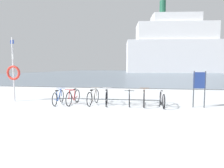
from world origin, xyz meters
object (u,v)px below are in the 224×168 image
(bicycle_1, at_px, (73,97))
(rescue_post, at_px, (13,71))
(bicycle_3, at_px, (107,97))
(bicycle_2, at_px, (93,97))
(ferry_ship, at_px, (176,49))
(info_sign, at_px, (199,83))
(bicycle_4, at_px, (129,98))
(bicycle_6, at_px, (162,99))
(bicycle_0, at_px, (58,97))
(bicycle_5, at_px, (144,98))

(bicycle_1, bearing_deg, rescue_post, 174.79)
(bicycle_1, distance_m, bicycle_3, 1.72)
(bicycle_2, relative_size, ferry_ship, 0.05)
(bicycle_3, xyz_separation_m, info_sign, (4.36, 0.06, 0.75))
(bicycle_4, distance_m, bicycle_6, 1.59)
(bicycle_6, bearing_deg, bicycle_1, -178.45)
(bicycle_2, height_order, rescue_post, rescue_post)
(ferry_ship, bearing_deg, bicycle_1, -103.37)
(bicycle_0, xyz_separation_m, rescue_post, (-2.77, 0.40, 1.29))
(bicycle_2, distance_m, bicycle_6, 3.40)
(bicycle_0, relative_size, bicycle_1, 0.97)
(bicycle_0, distance_m, bicycle_3, 2.49)
(info_sign, height_order, ferry_ship, ferry_ship)
(bicycle_5, height_order, ferry_ship, ferry_ship)
(bicycle_3, height_order, bicycle_4, bicycle_3)
(bicycle_6, distance_m, info_sign, 1.83)
(bicycle_3, relative_size, bicycle_4, 1.02)
(bicycle_2, height_order, info_sign, info_sign)
(bicycle_3, xyz_separation_m, bicycle_6, (2.70, 0.01, -0.02))
(bicycle_3, relative_size, bicycle_5, 0.93)
(bicycle_5, bearing_deg, bicycle_4, -177.95)
(bicycle_2, bearing_deg, bicycle_6, 0.08)
(bicycle_4, distance_m, info_sign, 3.34)
(bicycle_4, xyz_separation_m, bicycle_5, (0.72, 0.03, 0.02))
(bicycle_0, bearing_deg, bicycle_1, 5.51)
(bicycle_2, relative_size, rescue_post, 0.51)
(bicycle_5, distance_m, rescue_post, 7.21)
(bicycle_4, relative_size, bicycle_6, 0.96)
(bicycle_1, distance_m, rescue_post, 3.78)
(bicycle_1, bearing_deg, bicycle_0, -174.49)
(bicycle_3, bearing_deg, bicycle_2, 179.25)
(info_sign, bearing_deg, bicycle_3, -179.26)
(bicycle_3, distance_m, info_sign, 4.43)
(bicycle_5, xyz_separation_m, rescue_post, (-7.10, 0.06, 1.28))
(bicycle_5, bearing_deg, bicycle_2, -176.64)
(bicycle_1, distance_m, bicycle_5, 3.57)
(bicycle_5, distance_m, ferry_ship, 66.95)
(bicycle_0, height_order, ferry_ship, ferry_ship)
(bicycle_6, distance_m, rescue_post, 8.06)
(bicycle_1, bearing_deg, bicycle_3, 3.53)
(bicycle_5, height_order, info_sign, info_sign)
(bicycle_6, bearing_deg, bicycle_2, -179.92)
(bicycle_3, distance_m, bicycle_6, 2.70)
(bicycle_0, distance_m, bicycle_4, 3.61)
(bicycle_0, height_order, bicycle_2, bicycle_2)
(bicycle_2, relative_size, bicycle_6, 1.04)
(bicycle_4, bearing_deg, info_sign, -1.34)
(rescue_post, bearing_deg, bicycle_0, -8.14)
(bicycle_6, bearing_deg, bicycle_0, -177.86)
(bicycle_1, relative_size, bicycle_3, 1.06)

